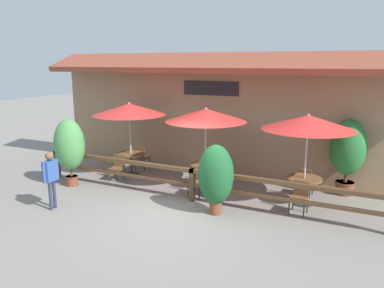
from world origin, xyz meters
name	(u,v)px	position (x,y,z in m)	size (l,w,h in m)	color
ground_plane	(175,214)	(0.00, 0.00, 0.00)	(60.00, 60.00, 0.00)	gray
building_facade	(230,113)	(0.00, 4.10, 2.16)	(14.28, 1.49, 4.23)	#997A56
patio_railing	(192,178)	(0.00, 1.05, 0.70)	(10.40, 0.14, 0.95)	brown
patio_umbrella_near	(129,109)	(-3.05, 2.44, 2.32)	(2.49, 2.49, 2.55)	#B7B2A8
dining_table_near	(131,158)	(-3.05, 2.44, 0.62)	(0.98, 0.98, 0.77)	brown
chair_near_streetside	(118,167)	(-3.10, 1.72, 0.47)	(0.48, 0.48, 0.84)	brown
chair_near_wallside	(142,157)	(-3.08, 3.16, 0.47)	(0.42, 0.42, 0.84)	brown
patio_umbrella_middle	(206,115)	(-0.11, 2.25, 2.32)	(2.49, 2.49, 2.55)	#B7B2A8
dining_table_middle	(205,169)	(-0.11, 2.25, 0.62)	(0.98, 0.98, 0.77)	brown
chair_middle_streetside	(197,180)	(-0.06, 1.54, 0.47)	(0.43, 0.43, 0.84)	brown
chair_middle_wallside	(215,168)	(-0.08, 2.97, 0.47)	(0.48, 0.48, 0.84)	brown
patio_umbrella_far	(308,122)	(2.90, 2.17, 2.32)	(2.49, 2.49, 2.55)	#B7B2A8
dining_table_far	(304,183)	(2.90, 2.17, 0.62)	(0.98, 0.98, 0.77)	brown
chair_far_streetside	(300,196)	(2.91, 1.48, 0.47)	(0.45, 0.45, 0.84)	brown
chair_far_wallside	(305,181)	(2.82, 2.85, 0.47)	(0.45, 0.45, 0.84)	brown
potted_plant_broad_leaf	(69,146)	(-4.08, 0.60, 1.31)	(0.99, 0.89, 2.16)	brown
potted_plant_entrance_palm	(216,176)	(0.95, 0.47, 1.03)	(0.93, 0.83, 1.85)	brown
potted_plant_small_flowering	(348,150)	(3.89, 3.55, 1.36)	(1.05, 0.94, 2.28)	brown
pedestrian	(51,173)	(-3.13, -1.13, 1.02)	(0.24, 0.56, 1.58)	#2D334C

